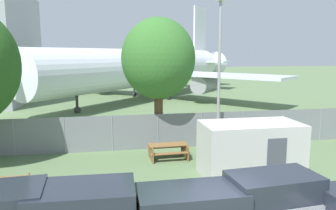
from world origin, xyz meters
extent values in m
cylinder|color=gray|center=(-7.64, 10.22, 0.99)|extent=(0.07, 0.07, 1.98)
cylinder|color=gray|center=(-5.09, 10.22, 0.99)|extent=(0.07, 0.07, 1.98)
cylinder|color=gray|center=(-2.55, 10.22, 0.99)|extent=(0.07, 0.07, 1.98)
cylinder|color=gray|center=(0.00, 10.22, 0.99)|extent=(0.07, 0.07, 1.98)
cylinder|color=gray|center=(2.55, 10.22, 0.99)|extent=(0.07, 0.07, 1.98)
cylinder|color=gray|center=(5.09, 10.22, 0.99)|extent=(0.07, 0.07, 1.98)
cylinder|color=gray|center=(7.64, 10.22, 0.99)|extent=(0.07, 0.07, 1.98)
cylinder|color=gray|center=(10.18, 10.22, 0.99)|extent=(0.07, 0.07, 1.98)
cube|color=slate|center=(0.00, 10.22, 0.99)|extent=(56.00, 0.01, 1.98)
cylinder|color=white|center=(1.28, 30.10, 3.71)|extent=(24.07, 26.03, 4.22)
cone|color=white|center=(13.51, 43.66, 3.71)|extent=(6.36, 6.47, 3.80)
cube|color=white|center=(9.11, 25.14, 3.08)|extent=(12.38, 13.59, 0.30)
cylinder|color=#939399|center=(7.80, 26.83, 1.98)|extent=(3.96, 4.10, 1.90)
cube|color=white|center=(-4.46, 37.39, 3.08)|extent=(14.10, 11.50, 0.30)
cylinder|color=#939399|center=(-2.64, 36.26, 1.98)|extent=(3.96, 4.10, 1.90)
cube|color=white|center=(11.03, 40.92, 8.99)|extent=(2.73, 2.98, 6.34)
cube|color=white|center=(10.89, 40.76, 4.14)|extent=(9.16, 8.74, 0.20)
cylinder|color=#2D2D33|center=(-5.53, 22.56, 0.80)|extent=(0.24, 0.24, 1.60)
cylinder|color=#2D2D33|center=(-5.53, 22.56, 0.28)|extent=(0.60, 0.62, 0.56)
cylinder|color=#2D2D33|center=(4.20, 29.56, 0.80)|extent=(0.24, 0.24, 1.60)
cylinder|color=#2D2D33|center=(4.20, 29.56, 0.28)|extent=(0.60, 0.62, 0.56)
cylinder|color=#2D2D33|center=(0.44, 32.96, 0.80)|extent=(0.24, 0.24, 1.60)
cylinder|color=#2D2D33|center=(0.44, 32.96, 0.28)|extent=(0.60, 0.62, 0.56)
cube|color=silver|center=(3.35, 5.38, 1.19)|extent=(4.28, 2.26, 2.38)
cube|color=#4C515B|center=(3.98, 4.24, 1.00)|extent=(0.84, 0.03, 1.90)
cube|color=brown|center=(0.23, 8.33, 0.74)|extent=(1.99, 0.82, 0.04)
cube|color=brown|center=(0.21, 8.89, 0.44)|extent=(1.98, 0.34, 0.04)
cube|color=brown|center=(0.24, 7.77, 0.44)|extent=(1.98, 0.34, 0.04)
cube|color=brown|center=(1.11, 8.36, 0.37)|extent=(0.10, 1.40, 0.74)
cube|color=brown|center=(-0.66, 8.30, 0.37)|extent=(0.10, 1.40, 0.74)
cube|color=brown|center=(-6.60, 4.72, 0.74)|extent=(1.74, 0.78, 0.04)
cube|color=brown|center=(-6.60, 5.28, 0.44)|extent=(1.74, 0.30, 0.04)
cube|color=brown|center=(-5.83, 4.73, 0.37)|extent=(0.08, 1.40, 0.74)
cylinder|color=brown|center=(0.09, 10.57, 1.66)|extent=(0.49, 0.49, 3.32)
ellipsoid|color=#38702D|center=(0.09, 10.57, 5.06)|extent=(4.11, 4.11, 4.52)
cube|color=#232833|center=(-3.46, 1.06, 1.39)|extent=(2.88, 1.81, 0.83)
cube|color=#232833|center=(-0.50, 0.76, 1.30)|extent=(3.01, 1.56, 0.65)
cylinder|color=black|center=(3.15, 1.81, 0.35)|extent=(0.72, 0.26, 0.71)
cube|color=gray|center=(2.08, 0.95, 0.68)|extent=(3.80, 2.02, 0.73)
cube|color=#232833|center=(2.08, 0.95, 1.42)|extent=(2.76, 1.73, 0.74)
cylinder|color=#99999E|center=(3.33, 9.67, 4.05)|extent=(0.16, 0.16, 8.11)
camera|label=1|loc=(-2.68, -7.58, 5.34)|focal=35.00mm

